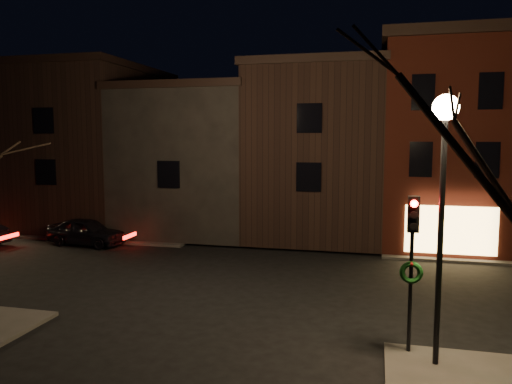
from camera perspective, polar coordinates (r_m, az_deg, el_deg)
ground at (r=19.75m, az=-0.64°, el=-10.25°), size 120.00×120.00×0.00m
sidewalk_far_left at (r=45.95m, az=-18.91°, el=-1.02°), size 30.00×30.00×0.12m
corner_building at (r=28.01m, az=20.59°, el=5.43°), size 6.50×8.50×10.50m
row_building_a at (r=29.03m, az=7.42°, el=4.67°), size 7.30×10.30×9.40m
row_building_b at (r=30.71m, az=-6.19°, el=3.84°), size 7.80×10.30×8.40m
row_building_c at (r=33.85m, az=-17.87°, el=5.06°), size 7.30×10.30×9.90m
street_lamp_near at (r=12.44m, az=20.67°, el=3.87°), size 0.60×0.60×6.48m
traffic_signal at (r=13.17m, az=17.40°, el=-6.32°), size 0.58×0.38×4.05m
parked_car_a at (r=27.63m, az=-18.83°, el=-4.29°), size 4.34×2.12×1.43m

